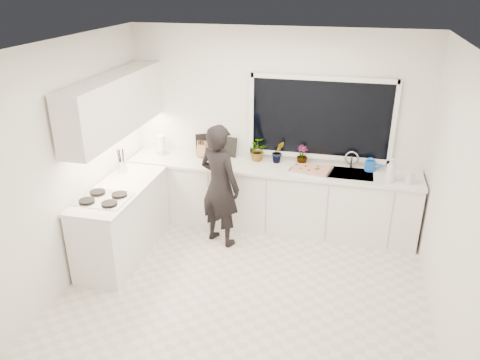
# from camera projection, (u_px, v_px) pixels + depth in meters

# --- Properties ---
(floor) EXTENTS (4.00, 3.50, 0.02)m
(floor) POSITION_uv_depth(u_px,v_px,m) (246.00, 287.00, 5.38)
(floor) COLOR beige
(floor) RESTS_ON ground
(wall_back) EXTENTS (4.00, 0.02, 2.70)m
(wall_back) POSITION_uv_depth(u_px,v_px,m) (276.00, 129.00, 6.40)
(wall_back) COLOR white
(wall_back) RESTS_ON ground
(wall_left) EXTENTS (0.02, 3.50, 2.70)m
(wall_left) POSITION_uv_depth(u_px,v_px,m) (73.00, 162.00, 5.26)
(wall_left) COLOR white
(wall_left) RESTS_ON ground
(wall_right) EXTENTS (0.02, 3.50, 2.70)m
(wall_right) POSITION_uv_depth(u_px,v_px,m) (455.00, 199.00, 4.40)
(wall_right) COLOR white
(wall_right) RESTS_ON ground
(ceiling) EXTENTS (4.00, 3.50, 0.02)m
(ceiling) POSITION_uv_depth(u_px,v_px,m) (248.00, 43.00, 4.28)
(ceiling) COLOR white
(ceiling) RESTS_ON wall_back
(window) EXTENTS (1.80, 0.02, 1.00)m
(window) POSITION_uv_depth(u_px,v_px,m) (321.00, 118.00, 6.15)
(window) COLOR black
(window) RESTS_ON wall_back
(base_cabinets_back) EXTENTS (3.92, 0.58, 0.88)m
(base_cabinets_back) POSITION_uv_depth(u_px,v_px,m) (270.00, 198.00, 6.49)
(base_cabinets_back) COLOR white
(base_cabinets_back) RESTS_ON floor
(base_cabinets_left) EXTENTS (0.58, 1.60, 0.88)m
(base_cabinets_left) POSITION_uv_depth(u_px,v_px,m) (123.00, 222.00, 5.87)
(base_cabinets_left) COLOR white
(base_cabinets_left) RESTS_ON floor
(countertop_back) EXTENTS (3.94, 0.62, 0.04)m
(countertop_back) POSITION_uv_depth(u_px,v_px,m) (271.00, 168.00, 6.29)
(countertop_back) COLOR silver
(countertop_back) RESTS_ON base_cabinets_back
(countertop_left) EXTENTS (0.62, 1.60, 0.04)m
(countertop_left) POSITION_uv_depth(u_px,v_px,m) (119.00, 189.00, 5.68)
(countertop_left) COLOR silver
(countertop_left) RESTS_ON base_cabinets_left
(upper_cabinets) EXTENTS (0.34, 2.10, 0.70)m
(upper_cabinets) POSITION_uv_depth(u_px,v_px,m) (116.00, 104.00, 5.64)
(upper_cabinets) COLOR white
(upper_cabinets) RESTS_ON wall_left
(sink) EXTENTS (0.58, 0.42, 0.14)m
(sink) POSITION_uv_depth(u_px,v_px,m) (350.00, 177.00, 6.09)
(sink) COLOR silver
(sink) RESTS_ON countertop_back
(faucet) EXTENTS (0.03, 0.03, 0.22)m
(faucet) POSITION_uv_depth(u_px,v_px,m) (351.00, 160.00, 6.20)
(faucet) COLOR silver
(faucet) RESTS_ON countertop_back
(stovetop) EXTENTS (0.56, 0.48, 0.03)m
(stovetop) POSITION_uv_depth(u_px,v_px,m) (103.00, 198.00, 5.36)
(stovetop) COLOR black
(stovetop) RESTS_ON countertop_left
(person) EXTENTS (0.70, 0.60, 1.63)m
(person) POSITION_uv_depth(u_px,v_px,m) (220.00, 186.00, 5.97)
(person) COLOR black
(person) RESTS_ON floor
(pizza_tray) EXTENTS (0.57, 0.47, 0.03)m
(pizza_tray) POSITION_uv_depth(u_px,v_px,m) (311.00, 170.00, 6.14)
(pizza_tray) COLOR silver
(pizza_tray) RESTS_ON countertop_back
(pizza) EXTENTS (0.52, 0.41, 0.01)m
(pizza) POSITION_uv_depth(u_px,v_px,m) (311.00, 168.00, 6.14)
(pizza) COLOR red
(pizza) RESTS_ON pizza_tray
(watering_can) EXTENTS (0.16, 0.16, 0.13)m
(watering_can) POSITION_uv_depth(u_px,v_px,m) (370.00, 166.00, 6.13)
(watering_can) COLOR blue
(watering_can) RESTS_ON countertop_back
(paper_towel_roll) EXTENTS (0.14, 0.14, 0.26)m
(paper_towel_roll) POSITION_uv_depth(u_px,v_px,m) (162.00, 145.00, 6.67)
(paper_towel_roll) COLOR silver
(paper_towel_roll) RESTS_ON countertop_back
(knife_block) EXTENTS (0.14, 0.12, 0.22)m
(knife_block) POSITION_uv_depth(u_px,v_px,m) (202.00, 149.00, 6.59)
(knife_block) COLOR #9C7248
(knife_block) RESTS_ON countertop_back
(utensil_crock) EXTENTS (0.15, 0.15, 0.16)m
(utensil_crock) POSITION_uv_depth(u_px,v_px,m) (122.00, 166.00, 6.08)
(utensil_crock) COLOR silver
(utensil_crock) RESTS_ON countertop_left
(picture_frame_large) EXTENTS (0.22, 0.08, 0.28)m
(picture_frame_large) POSITION_uv_depth(u_px,v_px,m) (229.00, 147.00, 6.59)
(picture_frame_large) COLOR black
(picture_frame_large) RESTS_ON countertop_back
(picture_frame_small) EXTENTS (0.24, 0.12, 0.30)m
(picture_frame_small) POSITION_uv_depth(u_px,v_px,m) (205.00, 144.00, 6.66)
(picture_frame_small) COLOR black
(picture_frame_small) RESTS_ON countertop_back
(herb_plants) EXTENTS (0.91, 0.34, 0.31)m
(herb_plants) POSITION_uv_depth(u_px,v_px,m) (270.00, 152.00, 6.39)
(herb_plants) COLOR #26662D
(herb_plants) RESTS_ON countertop_back
(soap_bottles) EXTENTS (0.38, 0.17, 0.31)m
(soap_bottles) POSITION_uv_depth(u_px,v_px,m) (395.00, 171.00, 5.76)
(soap_bottles) COLOR #D8BF66
(soap_bottles) RESTS_ON countertop_back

